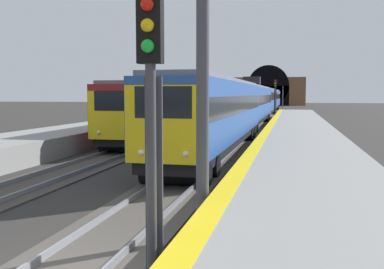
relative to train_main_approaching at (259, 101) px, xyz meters
The scene contains 7 objects.
platform_right_edge_strip 48.61m from the train_main_approaching, behind, with size 112.00×0.50×0.01m, color yellow.
train_main_approaching is the anchor object (origin of this frame).
train_adjacent_platform 5.87m from the train_main_approaching, 119.20° to the left, with size 61.89×3.08×4.84m.
railway_signal_near 48.65m from the train_main_approaching, behind, with size 0.39×0.38×4.75m.
railway_signal_mid 3.99m from the train_main_approaching, 27.25° to the right, with size 0.39×0.38×5.10m.
railway_signal_far 51.93m from the train_main_approaching, ahead, with size 0.39×0.38×5.12m.
tunnel_portal 71.62m from the train_main_approaching, ahead, with size 2.23×20.27×11.35m.
Camera 1 is at (-6.57, -3.88, 3.24)m, focal length 41.72 mm.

